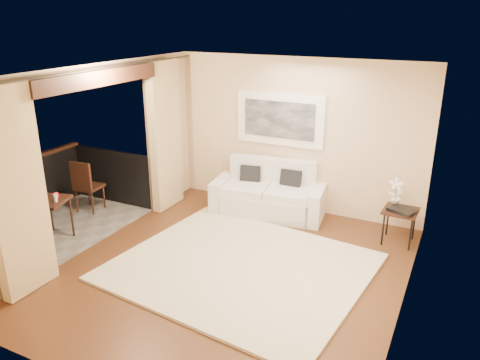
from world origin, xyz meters
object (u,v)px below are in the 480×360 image
Objects in this scene: side_table at (400,213)px; ice_bucket at (39,190)px; bistro_table at (48,205)px; orchid at (396,192)px; balcony_chair_near at (34,224)px; balcony_chair_far at (85,183)px; sofa at (269,195)px.

side_table is 2.73× the size of ice_bucket.
ice_bucket is at bearing 165.42° from bistro_table.
orchid is 0.51× the size of balcony_chair_near.
side_table is at bearing 23.94° from ice_bucket.
bistro_table is at bearing -14.58° from ice_bucket.
ice_bucket is at bearing 88.24° from balcony_chair_far.
sofa is at bearing 175.46° from side_table.
orchid is 5.42m from balcony_chair_near.
orchid is 5.54m from ice_bucket.
sofa is at bearing 178.54° from orchid.
balcony_chair_near is (-4.68, -2.80, 0.02)m from side_table.
side_table is at bearing 21.79° from balcony_chair_near.
ice_bucket is at bearing 120.18° from balcony_chair_near.
orchid is at bearing 132.89° from side_table.
orchid reaches higher than ice_bucket.
orchid reaches higher than balcony_chair_far.
side_table is at bearing -47.11° from orchid.
orchid is at bearing -8.97° from sofa.
bistro_table is at bearing -154.71° from side_table.
balcony_chair_far is at bearing -164.84° from orchid.
orchid reaches higher than bistro_table.
balcony_chair_near is (-2.43, -2.97, 0.18)m from sofa.
balcony_chair_near is 4.42× the size of ice_bucket.
side_table is at bearing 25.29° from bistro_table.
side_table is 5.43m from bistro_table.
balcony_chair_far reaches higher than balcony_chair_near.
balcony_chair_near is (0.23, -0.48, -0.08)m from bistro_table.
balcony_chair_far is at bearing 98.73° from balcony_chair_near.
balcony_chair_near is at bearing -50.75° from ice_bucket.
balcony_chair_far is at bearing -161.50° from sofa.
sofa reaches higher than side_table.
sofa reaches higher than ice_bucket.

